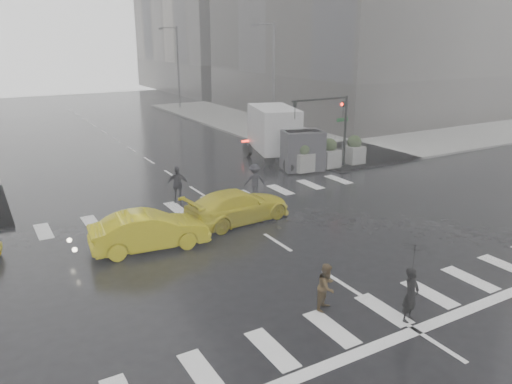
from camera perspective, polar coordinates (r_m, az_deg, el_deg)
ground at (r=20.23m, az=2.47°, el=-5.76°), size 120.00×120.00×0.00m
sidewalk_ne at (r=45.11m, az=11.54°, el=7.00°), size 35.00×35.00×0.15m
road_markings at (r=20.23m, az=2.47°, el=-5.75°), size 18.00×48.00×0.01m
traffic_signal_pole at (r=30.75m, az=8.77°, el=8.34°), size 4.45×0.42×4.50m
street_lamp_near at (r=39.74m, az=1.84°, el=13.06°), size 2.15×0.22×9.00m
street_lamp_far at (r=57.66m, az=-9.05°, el=14.21°), size 2.15×0.22×9.00m
planter_west at (r=30.14m, az=5.36°, el=3.96°), size 1.10×1.10×1.80m
planter_mid at (r=31.32m, az=8.36°, el=4.36°), size 1.10×1.10×1.80m
planter_east at (r=32.57m, az=11.14°, el=4.72°), size 1.10×1.10×1.80m
pedestrian_black at (r=14.98m, az=17.54°, el=-8.54°), size 1.19×1.21×2.43m
pedestrian_brown at (r=15.43m, az=8.09°, el=-10.65°), size 0.90×0.83×1.48m
pedestrian_far_a at (r=24.92m, az=-8.93°, el=0.82°), size 1.26×1.03×1.86m
pedestrian_far_b at (r=25.62m, az=-0.17°, el=1.34°), size 1.26×0.96×1.73m
taxi_mid at (r=19.82m, az=-12.08°, el=-4.33°), size 4.67×2.05×1.49m
taxi_rear at (r=22.19m, az=-2.11°, el=-1.62°), size 4.62×2.53×1.45m
box_truck at (r=32.51m, az=2.89°, el=6.61°), size 2.48×6.61×3.51m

